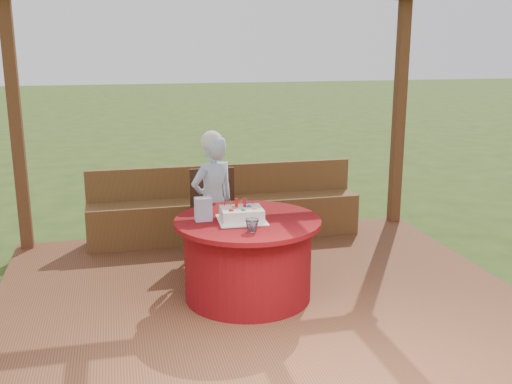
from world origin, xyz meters
TOP-DOWN VIEW (x-y plane):
  - ground at (0.00, 0.00)m, footprint 60.00×60.00m
  - deck at (0.00, 0.00)m, footprint 4.50×4.00m
  - pergola at (0.00, 0.00)m, footprint 4.50×4.00m
  - bench at (0.00, 1.72)m, footprint 3.00×0.42m
  - table at (-0.11, 0.07)m, footprint 1.23×1.23m
  - chair at (-0.22, 1.11)m, footprint 0.45×0.45m
  - elderly_woman at (-0.27, 0.89)m, footprint 0.55×0.48m
  - birthday_cake at (-0.17, 0.06)m, footprint 0.41×0.41m
  - gift_bag at (-0.48, 0.12)m, footprint 0.14×0.09m
  - drinking_glass at (-0.15, -0.26)m, footprint 0.11×0.11m

SIDE VIEW (x-z plane):
  - ground at x=0.00m, z-range 0.00..0.00m
  - deck at x=0.00m, z-range 0.00..0.12m
  - bench at x=0.00m, z-range -0.02..0.79m
  - table at x=-0.11m, z-range 0.13..0.82m
  - chair at x=-0.22m, z-range 0.18..1.08m
  - elderly_woman at x=-0.27m, z-range 0.13..1.46m
  - drinking_glass at x=-0.15m, z-range 0.82..0.92m
  - birthday_cake at x=-0.17m, z-range 0.78..0.96m
  - gift_bag at x=-0.48m, z-range 0.82..1.01m
  - pergola at x=0.00m, z-range 1.05..3.77m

